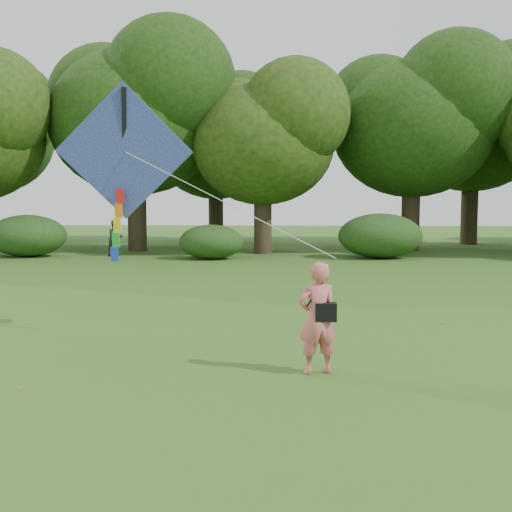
{
  "coord_description": "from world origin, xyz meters",
  "views": [
    {
      "loc": [
        -0.78,
        -9.04,
        2.5
      ],
      "look_at": [
        -1.36,
        2.0,
        1.5
      ],
      "focal_mm": 45.0,
      "sensor_mm": 36.0,
      "label": 1
    }
  ],
  "objects": [
    {
      "name": "tree_line",
      "position": [
        1.67,
        22.88,
        5.6
      ],
      "size": [
        54.7,
        15.3,
        9.48
      ],
      "color": "#3A2D1E",
      "rests_on": "ground"
    },
    {
      "name": "man_kite_flyer",
      "position": [
        -0.38,
        -0.04,
        0.8
      ],
      "size": [
        0.68,
        0.56,
        1.61
      ],
      "primitive_type": "imported",
      "rotation": [
        0.0,
        0.0,
        3.49
      ],
      "color": "#D76567",
      "rests_on": "ground"
    },
    {
      "name": "shrub_band",
      "position": [
        -0.72,
        17.6,
        0.86
      ],
      "size": [
        39.15,
        3.22,
        1.88
      ],
      "color": "#264919",
      "rests_on": "ground"
    },
    {
      "name": "bystander_left",
      "position": [
        -8.32,
        18.35,
        0.78
      ],
      "size": [
        0.93,
        0.97,
        1.57
      ],
      "primitive_type": "imported",
      "rotation": [
        0.0,
        0.0,
        0.96
      ],
      "color": "#23272F",
      "rests_on": "ground"
    },
    {
      "name": "fallen_leaves",
      "position": [
        0.18,
        5.14,
        0.01
      ],
      "size": [
        11.22,
        14.21,
        0.01
      ],
      "color": "olive",
      "rests_on": "ground"
    },
    {
      "name": "crossbody_bag",
      "position": [
        -0.27,
        -0.07,
        0.91
      ],
      "size": [
        0.43,
        0.2,
        0.67
      ],
      "color": "black",
      "rests_on": "ground"
    },
    {
      "name": "flying_kite",
      "position": [
        -3.71,
        2.3,
        3.28
      ],
      "size": [
        4.8,
        2.7,
        3.17
      ],
      "color": "#2867AD",
      "rests_on": "ground"
    },
    {
      "name": "ground",
      "position": [
        0.0,
        0.0,
        0.0
      ],
      "size": [
        100.0,
        100.0,
        0.0
      ],
      "primitive_type": "plane",
      "color": "#265114",
      "rests_on": "ground"
    }
  ]
}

